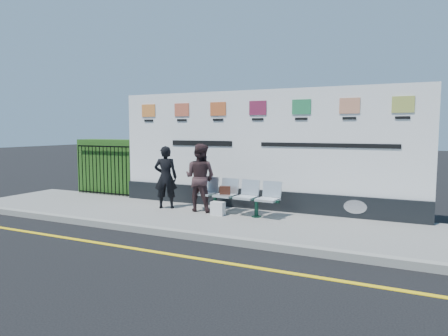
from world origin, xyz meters
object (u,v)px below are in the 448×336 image
Objects in this scene: woman_left at (166,177)px; billboard at (258,158)px; bench at (235,205)px; woman_right at (200,177)px.

billboard is at bearing 179.39° from woman_left.
billboard reaches higher than bench.
bench is at bearing 179.41° from woman_right.
woman_left is at bearing 4.49° from woman_right.
billboard is 1.57m from woman_right.
billboard is 3.74× the size of bench.
billboard is at bearing -142.79° from woman_right.
billboard is 4.79× the size of woman_right.
woman_left is at bearing -173.26° from bench.
woman_left is (-2.16, -0.97, -0.50)m from billboard.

